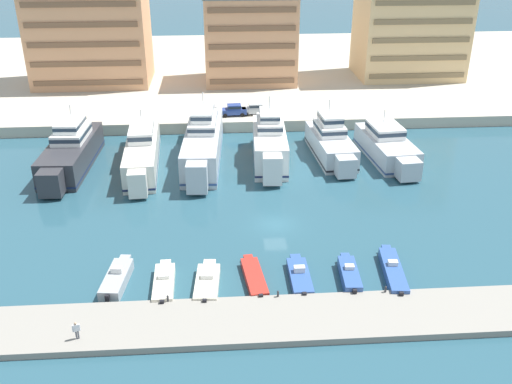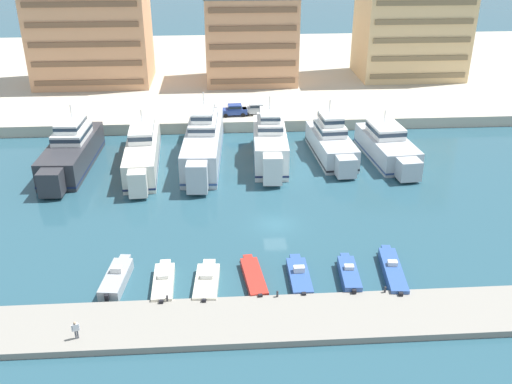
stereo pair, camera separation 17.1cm
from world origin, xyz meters
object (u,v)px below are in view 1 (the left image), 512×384
object	(u,v)px
yacht_ivory_left	(142,151)
motorboat_cream_mid_left	(207,282)
pedestrian_near_edge	(76,329)
motorboat_blue_center_right	(349,275)
yacht_silver_mid_left	(203,142)
motorboat_blue_mid_right	(393,271)
car_silver_far_left	(209,111)
car_silver_mid_left	(255,108)
motorboat_cream_left	(164,283)
car_blue_left	(234,110)
motorboat_red_center_left	(254,277)
yacht_white_center_left	(270,144)
yacht_charcoal_far_left	(71,151)
motorboat_grey_far_left	(117,278)
yacht_silver_center	(331,142)
motorboat_blue_center	(300,276)
yacht_silver_center_right	(387,146)

from	to	relation	value
yacht_ivory_left	motorboat_cream_mid_left	size ratio (longest dim) A/B	3.20
motorboat_cream_mid_left	pedestrian_near_edge	world-z (taller)	pedestrian_near_edge
motorboat_blue_center_right	yacht_silver_mid_left	bearing A→B (deg)	114.85
yacht_ivory_left	motorboat_blue_mid_right	bearing A→B (deg)	-47.00
car_silver_far_left	car_silver_mid_left	distance (m)	7.22
motorboat_cream_left	car_blue_left	world-z (taller)	car_blue_left
motorboat_blue_center_right	car_blue_left	bearing A→B (deg)	101.92
motorboat_cream_left	motorboat_red_center_left	bearing A→B (deg)	3.18
motorboat_cream_mid_left	yacht_white_center_left	bearing A→B (deg)	73.85
yacht_charcoal_far_left	pedestrian_near_edge	size ratio (longest dim) A/B	12.08
car_blue_left	car_silver_mid_left	world-z (taller)	same
yacht_ivory_left	motorboat_grey_far_left	distance (m)	27.39
yacht_ivory_left	yacht_white_center_left	world-z (taller)	yacht_white_center_left
car_blue_left	motorboat_cream_left	bearing A→B (deg)	-100.25
yacht_charcoal_far_left	car_blue_left	world-z (taller)	yacht_charcoal_far_left
motorboat_grey_far_left	motorboat_blue_center_right	xyz separation A→B (m)	(21.23, -0.88, -0.01)
motorboat_cream_left	motorboat_blue_mid_right	size ratio (longest dim) A/B	0.82
motorboat_blue_mid_right	yacht_charcoal_far_left	bearing A→B (deg)	141.74
yacht_silver_center	motorboat_red_center_left	bearing A→B (deg)	-113.39
yacht_silver_mid_left	motorboat_cream_mid_left	size ratio (longest dim) A/B	3.46
motorboat_blue_center_right	car_silver_far_left	size ratio (longest dim) A/B	1.49
yacht_charcoal_far_left	car_silver_mid_left	size ratio (longest dim) A/B	4.70
yacht_white_center_left	motorboat_blue_center	size ratio (longest dim) A/B	2.56
yacht_silver_center_right	motorboat_blue_center	world-z (taller)	yacht_silver_center_right
yacht_white_center_left	motorboat_cream_mid_left	distance (m)	29.77
yacht_white_center_left	car_blue_left	distance (m)	15.42
pedestrian_near_edge	motorboat_red_center_left	bearing A→B (deg)	28.29
yacht_charcoal_far_left	car_silver_mid_left	distance (m)	29.65
yacht_silver_center	yacht_silver_center_right	world-z (taller)	yacht_silver_center
yacht_white_center_left	yacht_silver_center_right	size ratio (longest dim) A/B	1.03
motorboat_grey_far_left	motorboat_cream_mid_left	world-z (taller)	motorboat_grey_far_left
yacht_white_center_left	motorboat_blue_mid_right	distance (m)	29.48
motorboat_cream_mid_left	yacht_ivory_left	bearing A→B (deg)	107.13
motorboat_blue_mid_right	car_silver_far_left	xyz separation A→B (m)	(-17.10, 42.48, 2.21)
yacht_charcoal_far_left	yacht_white_center_left	world-z (taller)	yacht_white_center_left
motorboat_blue_center	yacht_white_center_left	bearing A→B (deg)	90.42
yacht_silver_center	car_silver_far_left	xyz separation A→B (m)	(-16.76, 13.26, 0.63)
yacht_silver_mid_left	motorboat_cream_left	world-z (taller)	yacht_silver_mid_left
yacht_ivory_left	motorboat_cream_left	xyz separation A→B (m)	(4.85, -28.23, -1.68)
motorboat_grey_far_left	motorboat_cream_left	xyz separation A→B (m)	(4.30, -0.89, -0.12)
yacht_charcoal_far_left	yacht_white_center_left	distance (m)	26.34
yacht_silver_mid_left	motorboat_cream_left	xyz separation A→B (m)	(-3.19, -29.67, -2.16)
yacht_silver_center	motorboat_cream_left	size ratio (longest dim) A/B	2.40
yacht_charcoal_far_left	car_silver_far_left	xyz separation A→B (m)	(18.20, 14.65, 0.43)
motorboat_blue_center	pedestrian_near_edge	bearing A→B (deg)	-157.73
yacht_silver_mid_left	car_silver_far_left	size ratio (longest dim) A/B	5.52
motorboat_cream_left	car_silver_mid_left	distance (m)	45.01
yacht_silver_mid_left	motorboat_blue_center_right	distance (m)	32.75
motorboat_red_center_left	motorboat_blue_center	distance (m)	4.19
yacht_white_center_left	yacht_silver_center_right	xyz separation A→B (m)	(16.15, -0.10, -0.78)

